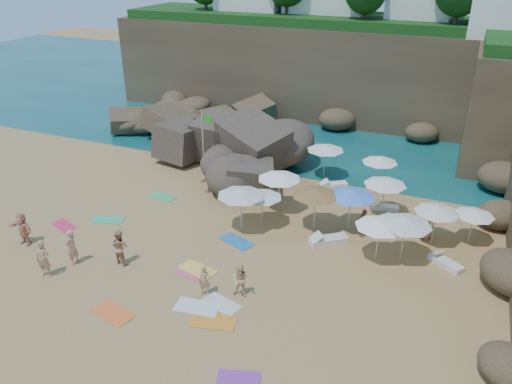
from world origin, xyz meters
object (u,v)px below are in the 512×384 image
at_px(person_stand_2, 231,164).
at_px(parasol_0, 279,176).
at_px(person_stand_4, 426,224).
at_px(rock_outcrop, 211,171).
at_px(person_stand_6, 71,247).
at_px(parasol_2, 380,160).
at_px(person_stand_0, 43,259).
at_px(lounger_0, 385,207).
at_px(parasol_1, 326,147).
at_px(person_stand_1, 120,247).
at_px(person_stand_3, 363,223).
at_px(flag_pole, 205,136).
at_px(person_stand_5, 210,182).

bearing_deg(person_stand_2, parasol_0, 168.47).
xyz_separation_m(person_stand_2, person_stand_4, (13.13, -3.39, 0.07)).
bearing_deg(rock_outcrop, person_stand_6, -94.42).
relative_size(parasol_2, person_stand_6, 1.20).
height_order(person_stand_0, person_stand_2, person_stand_0).
distance_m(lounger_0, person_stand_2, 10.66).
relative_size(parasol_1, person_stand_1, 1.36).
bearing_deg(rock_outcrop, person_stand_3, -21.33).
height_order(rock_outcrop, parasol_2, parasol_2).
relative_size(flag_pole, parasol_2, 1.97).
bearing_deg(parasol_1, person_stand_1, -114.74).
height_order(flag_pole, person_stand_0, flag_pole).
distance_m(person_stand_1, person_stand_4, 15.90).
xyz_separation_m(parasol_0, person_stand_3, (5.23, -1.05, -1.40)).
distance_m(lounger_0, person_stand_1, 15.43).
bearing_deg(person_stand_4, person_stand_1, -132.66).
xyz_separation_m(person_stand_2, person_stand_6, (-2.57, -12.65, 0.15)).
height_order(flag_pole, lounger_0, flag_pole).
height_order(rock_outcrop, person_stand_2, rock_outcrop).
bearing_deg(person_stand_6, person_stand_5, 160.42).
relative_size(rock_outcrop, person_stand_6, 4.84).
distance_m(rock_outcrop, person_stand_0, 14.16).
xyz_separation_m(parasol_2, person_stand_1, (-10.03, -13.55, -1.06)).
xyz_separation_m(parasol_1, person_stand_1, (-6.37, -13.82, -1.25)).
xyz_separation_m(lounger_0, person_stand_5, (-10.61, -2.08, 0.60)).
relative_size(parasol_2, person_stand_0, 1.19).
relative_size(person_stand_1, person_stand_5, 1.26).
distance_m(parasol_2, lounger_0, 3.49).
relative_size(person_stand_3, person_stand_5, 1.11).
distance_m(parasol_2, person_stand_6, 18.97).
bearing_deg(person_stand_1, person_stand_3, -136.84).
relative_size(rock_outcrop, person_stand_3, 5.72).
xyz_separation_m(lounger_0, person_stand_4, (2.53, -2.47, 0.74)).
distance_m(parasol_1, person_stand_1, 15.27).
distance_m(flag_pole, parasol_2, 11.45).
bearing_deg(lounger_0, parasol_2, 97.02).
distance_m(flag_pole, person_stand_1, 11.14).
bearing_deg(person_stand_4, person_stand_6, -133.59).
relative_size(parasol_1, parasol_2, 1.10).
xyz_separation_m(lounger_0, person_stand_2, (-10.60, 0.93, 0.67)).
bearing_deg(parasol_1, parasol_2, -4.24).
bearing_deg(lounger_0, person_stand_0, -149.05).
distance_m(parasol_1, person_stand_2, 6.45).
height_order(parasol_0, lounger_0, parasol_0).
relative_size(flag_pole, person_stand_1, 2.45).
height_order(parasol_0, person_stand_2, parasol_0).
relative_size(parasol_0, person_stand_5, 1.76).
distance_m(flag_pole, person_stand_5, 3.43).
bearing_deg(flag_pole, person_stand_2, 27.17).
relative_size(rock_outcrop, person_stand_5, 6.33).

